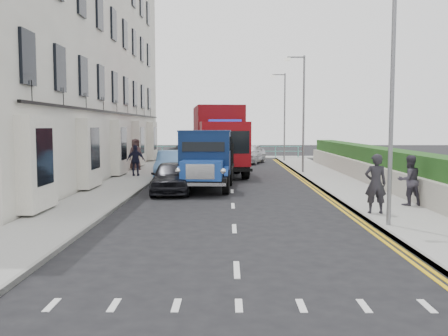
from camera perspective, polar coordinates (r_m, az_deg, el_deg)
ground at (r=16.01m, az=1.10°, el=-5.49°), size 120.00×120.00×0.00m
pavement_west at (r=25.41m, az=-10.93°, el=-1.61°), size 2.40×38.00×0.12m
pavement_east at (r=25.50m, az=12.88°, el=-1.62°), size 2.60×38.00×0.12m
promenade at (r=44.84m, az=0.71°, el=1.23°), size 30.00×2.50×0.12m
sea_plane at (r=75.81m, az=0.62°, el=2.65°), size 120.00×120.00×0.00m
terrace_west at (r=30.52m, az=-17.70°, el=12.69°), size 6.31×30.20×14.25m
garden_east at (r=25.90m, az=17.04°, el=0.25°), size 1.45×28.00×1.75m
seafront_railing at (r=44.01m, az=0.71°, el=1.84°), size 13.00×0.08×1.11m
lamp_near at (r=14.47m, az=18.21°, el=9.07°), size 1.23×0.18×7.00m
lamp_mid at (r=30.09m, az=8.86°, el=6.92°), size 1.23×0.18×7.00m
lamp_far at (r=40.00m, az=6.77°, el=6.41°), size 1.23×0.18×7.00m
bedford_lorry at (r=21.85m, az=-2.15°, el=0.48°), size 2.47×5.68×2.63m
red_lorry at (r=29.75m, az=-0.59°, el=3.46°), size 3.52×8.00×4.06m
parked_car_front at (r=21.41m, az=-6.03°, el=-1.04°), size 1.84×4.13×1.38m
parked_car_mid at (r=26.27m, az=-5.75°, el=0.26°), size 1.86×4.86×1.58m
parked_car_rear at (r=32.07m, az=-3.86°, el=0.82°), size 1.93×4.43×1.27m
seafront_car_left at (r=40.13m, az=-3.88°, el=1.82°), size 3.44×5.92×1.55m
seafront_car_right at (r=38.40m, az=2.96°, el=1.66°), size 3.00×4.76×1.51m
pedestrian_east_near at (r=16.37m, az=16.93°, el=-1.72°), size 0.70×0.48×1.88m
pedestrian_east_far at (r=18.42m, az=20.40°, el=-1.32°), size 0.97×0.82×1.74m
pedestrian_west_near at (r=27.90m, az=-10.04°, el=0.85°), size 1.02×0.47×1.70m
pedestrian_west_far at (r=31.83m, az=-10.07°, el=1.56°), size 1.14×1.07×1.96m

